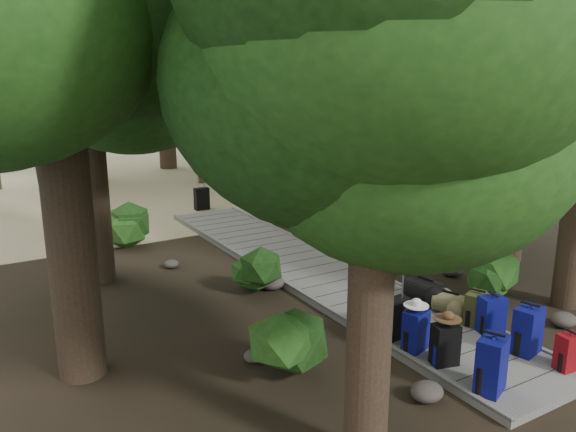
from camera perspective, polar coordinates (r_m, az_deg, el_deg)
ground at (r=11.63m, az=5.03°, el=-7.15°), size 120.00×120.00×0.00m
sand_beach at (r=25.91m, az=-16.16°, el=4.20°), size 40.00×22.00×0.02m
boardwalk at (r=12.38m, az=2.32°, el=-5.47°), size 2.00×12.00×0.12m
backpack_left_a at (r=8.07m, az=19.99°, el=-13.77°), size 0.54×0.47×0.85m
backpack_left_b at (r=8.61m, az=15.68°, el=-12.25°), size 0.42×0.35×0.68m
backpack_left_c at (r=8.90m, az=12.85°, el=-11.05°), size 0.44×0.37×0.70m
backpack_left_d at (r=9.47m, az=9.70°, el=-9.82°), size 0.37×0.28×0.55m
backpack_right_a at (r=9.10m, az=26.62°, el=-12.08°), size 0.36×0.28×0.59m
backpack_right_b at (r=9.31m, az=23.18°, el=-10.41°), size 0.50×0.40×0.80m
backpack_right_c at (r=9.82m, az=19.98°, el=-9.22°), size 0.45×0.37×0.67m
backpack_right_d at (r=10.04m, az=18.60°, el=-8.75°), size 0.49×0.42×0.62m
duffel_right_khaki at (r=10.39m, az=16.16°, el=-8.53°), size 0.56×0.66×0.37m
duffel_right_black at (r=10.76m, az=13.73°, el=-7.36°), size 0.53×0.75×0.44m
suitcase_on_boardwalk at (r=9.24m, az=10.92°, el=-10.15°), size 0.45×0.28×0.65m
lone_suitcase_on_sand at (r=18.17m, az=-8.76°, el=1.74°), size 0.45×0.26×0.71m
hat_brown at (r=8.50m, az=15.94°, el=-9.65°), size 0.40×0.40×0.12m
hat_white at (r=8.77m, az=12.92°, el=-8.49°), size 0.38×0.38×0.13m
kayak at (r=19.07m, az=-21.20°, el=0.89°), size 1.58×2.94×0.29m
sun_lounger at (r=20.61m, az=-2.48°, el=3.14°), size 0.82×1.79×0.56m
tree_right_b at (r=13.61m, az=23.08°, el=15.66°), size 5.41×5.41×9.67m
tree_right_c at (r=14.60m, az=13.46°, el=14.97°), size 5.23×5.23×9.05m
tree_right_d at (r=17.84m, az=11.12°, el=17.97°), size 5.99×5.99×10.99m
tree_right_e at (r=18.49m, az=3.21°, el=14.75°), size 4.92×4.92×8.86m
tree_right_f at (r=21.83m, az=4.87°, el=16.76°), size 5.88×5.88×10.49m
tree_left_a at (r=5.52m, az=8.91°, el=5.80°), size 4.10×4.10×6.84m
tree_left_b at (r=7.94m, az=-22.99°, el=16.73°), size 5.24×5.24×9.43m
tree_left_c at (r=11.86m, az=-20.07°, el=13.68°), size 4.93×4.93×8.58m
tree_back_a at (r=23.90m, az=-19.19°, el=12.79°), size 4.60×4.60×7.96m
tree_back_b at (r=26.56m, az=-12.66°, el=16.73°), size 6.26×6.26×11.17m
tree_back_c at (r=27.16m, az=-6.39°, el=15.34°), size 5.39×5.39×9.69m
palm_right_a at (r=17.95m, az=1.54°, el=12.54°), size 4.37×4.37×7.45m
palm_right_b at (r=23.16m, az=-0.33°, el=13.95°), size 4.30×4.30×8.31m
palm_right_c at (r=22.81m, az=-8.61°, el=12.61°), size 4.63×4.63×7.37m
palm_left_a at (r=16.00m, az=-24.57°, el=8.76°), size 3.86×3.86×6.14m
rock_left_a at (r=8.02m, az=13.94°, el=-16.93°), size 0.46×0.41×0.25m
rock_left_b at (r=8.74m, az=-3.40°, el=-13.98°), size 0.35×0.31×0.19m
rock_left_c at (r=11.41m, az=-1.60°, el=-6.79°), size 0.50×0.45×0.28m
rock_left_d at (r=12.91m, az=-11.77°, el=-4.80°), size 0.33×0.30×0.18m
rock_right_a at (r=10.89m, az=26.21°, el=-9.43°), size 0.46×0.41×0.25m
rock_right_b at (r=12.66m, az=16.31°, el=-5.27°), size 0.48×0.43×0.26m
rock_right_c at (r=13.89m, az=5.07°, el=-3.18°), size 0.34×0.31×0.19m
rock_right_d at (r=15.79m, az=4.63°, el=-0.77°), size 0.62×0.56×0.34m
shrub_left_a at (r=8.08m, az=0.05°, el=-12.82°), size 1.21×1.21×1.09m
shrub_left_b at (r=11.13m, az=-3.33°, el=-5.81°), size 0.93×0.93×0.84m
shrub_left_c at (r=14.68m, az=-15.55°, el=-0.76°), size 1.27×1.27×1.15m
shrub_right_a at (r=11.46m, az=19.70°, el=-5.67°), size 1.10×1.10×0.99m
shrub_right_b at (r=14.11m, az=9.07°, el=-0.64°), size 1.47×1.47×1.32m
shrub_right_c at (r=17.01m, az=-1.77°, el=1.26°), size 0.96×0.96×0.86m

